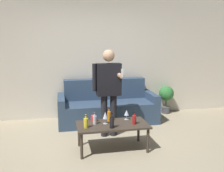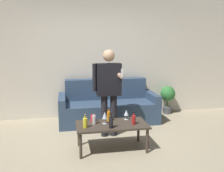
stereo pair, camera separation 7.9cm
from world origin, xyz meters
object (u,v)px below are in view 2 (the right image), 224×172
at_px(couch, 108,107).
at_px(bottle_orange, 94,120).
at_px(coffee_table, 112,127).
at_px(person_standing_front, 109,87).

bearing_deg(couch, bottle_orange, -108.37).
relative_size(coffee_table, bottle_orange, 6.05).
distance_m(couch, coffee_table, 1.45).
height_order(couch, person_standing_front, person_standing_front).
bearing_deg(person_standing_front, coffee_table, -95.20).
distance_m(couch, person_standing_front, 1.05).
bearing_deg(bottle_orange, coffee_table, -9.60).
relative_size(coffee_table, person_standing_front, 0.72).
distance_m(coffee_table, person_standing_front, 0.80).
height_order(couch, coffee_table, couch).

